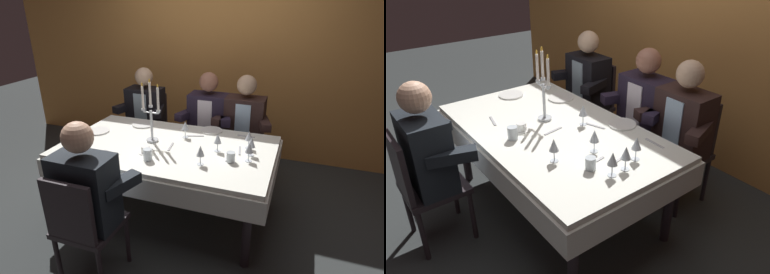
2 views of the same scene
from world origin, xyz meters
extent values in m
plane|color=#2F3434|center=(0.00, 0.00, 0.00)|extent=(12.00, 12.00, 0.00)
cube|color=#D28A43|center=(0.00, 1.66, 1.35)|extent=(6.00, 0.12, 2.70)
cube|color=white|center=(0.00, 0.00, 0.72)|extent=(1.90, 1.10, 0.04)
cube|color=white|center=(0.00, 0.00, 0.61)|extent=(1.94, 1.14, 0.18)
cylinder|color=#292126|center=(-0.83, -0.43, 0.35)|extent=(0.07, 0.07, 0.70)
cylinder|color=#292126|center=(0.83, -0.43, 0.35)|extent=(0.07, 0.07, 0.70)
cylinder|color=#292126|center=(-0.83, 0.43, 0.35)|extent=(0.07, 0.07, 0.70)
cylinder|color=#292126|center=(0.83, 0.43, 0.35)|extent=(0.07, 0.07, 0.70)
cylinder|color=silver|center=(-0.17, 0.04, 0.75)|extent=(0.11, 0.11, 0.02)
cylinder|color=silver|center=(-0.17, 0.04, 0.90)|extent=(0.02, 0.02, 0.28)
cylinder|color=silver|center=(-0.17, 0.04, 1.08)|extent=(0.04, 0.04, 0.02)
cylinder|color=white|center=(-0.17, 0.04, 1.19)|extent=(0.02, 0.02, 0.20)
ellipsoid|color=yellow|center=(-0.17, 0.04, 1.31)|extent=(0.02, 0.02, 0.03)
cylinder|color=silver|center=(-0.13, 0.04, 1.02)|extent=(0.08, 0.01, 0.01)
cylinder|color=silver|center=(-0.10, 0.04, 1.04)|extent=(0.04, 0.04, 0.02)
cylinder|color=white|center=(-0.10, 0.04, 1.15)|extent=(0.02, 0.02, 0.20)
ellipsoid|color=yellow|center=(-0.10, 0.04, 1.27)|extent=(0.02, 0.02, 0.03)
cylinder|color=silver|center=(-0.21, 0.04, 1.02)|extent=(0.08, 0.01, 0.01)
cylinder|color=silver|center=(-0.25, 0.04, 1.04)|extent=(0.04, 0.04, 0.02)
cylinder|color=white|center=(-0.25, 0.04, 1.15)|extent=(0.02, 0.02, 0.20)
ellipsoid|color=yellow|center=(-0.25, 0.04, 1.27)|extent=(0.02, 0.02, 0.03)
cylinder|color=white|center=(-0.79, 0.06, 0.75)|extent=(0.22, 0.22, 0.01)
cylinder|color=white|center=(-0.45, 0.39, 0.75)|extent=(0.23, 0.23, 0.01)
cylinder|color=white|center=(0.28, 0.46, 0.75)|extent=(0.22, 0.22, 0.01)
cylinder|color=silver|center=(0.46, 0.03, 0.74)|extent=(0.06, 0.06, 0.00)
cylinder|color=silver|center=(0.46, 0.03, 0.78)|extent=(0.01, 0.01, 0.07)
cone|color=silver|center=(0.46, 0.03, 0.86)|extent=(0.07, 0.07, 0.08)
cylinder|color=maroon|center=(0.46, 0.03, 0.84)|extent=(0.04, 0.04, 0.03)
cylinder|color=silver|center=(0.75, -0.07, 0.74)|extent=(0.06, 0.06, 0.00)
cylinder|color=silver|center=(0.75, -0.07, 0.78)|extent=(0.01, 0.01, 0.07)
cone|color=silver|center=(0.75, -0.07, 0.86)|extent=(0.07, 0.07, 0.08)
cylinder|color=#E0D172|center=(0.75, -0.07, 0.84)|extent=(0.04, 0.04, 0.03)
cylinder|color=silver|center=(0.40, -0.26, 0.74)|extent=(0.06, 0.06, 0.00)
cylinder|color=silver|center=(0.40, -0.26, 0.78)|extent=(0.01, 0.01, 0.07)
cone|color=silver|center=(0.40, -0.26, 0.86)|extent=(0.07, 0.07, 0.08)
cylinder|color=#E0D172|center=(0.40, -0.26, 0.84)|extent=(0.04, 0.04, 0.03)
cylinder|color=silver|center=(0.09, 0.22, 0.74)|extent=(0.06, 0.06, 0.00)
cylinder|color=silver|center=(0.09, 0.22, 0.78)|extent=(0.01, 0.01, 0.07)
cone|color=silver|center=(0.09, 0.22, 0.86)|extent=(0.07, 0.07, 0.08)
cylinder|color=maroon|center=(0.09, 0.22, 0.84)|extent=(0.04, 0.04, 0.03)
cylinder|color=silver|center=(0.75, 0.04, 0.74)|extent=(0.06, 0.06, 0.00)
cylinder|color=silver|center=(0.75, 0.04, 0.78)|extent=(0.01, 0.01, 0.07)
cone|color=silver|center=(0.75, 0.04, 0.86)|extent=(0.07, 0.07, 0.08)
cylinder|color=#E0D172|center=(0.75, 0.04, 0.84)|extent=(0.04, 0.04, 0.03)
cylinder|color=silver|center=(0.70, 0.18, 0.74)|extent=(0.06, 0.06, 0.00)
cylinder|color=silver|center=(0.70, 0.18, 0.78)|extent=(0.01, 0.01, 0.07)
cone|color=silver|center=(0.70, 0.18, 0.86)|extent=(0.07, 0.07, 0.08)
cylinder|color=maroon|center=(0.70, 0.18, 0.84)|extent=(0.04, 0.04, 0.03)
cylinder|color=silver|center=(-0.03, -0.32, 0.79)|extent=(0.07, 0.07, 0.10)
cylinder|color=silver|center=(0.61, -0.13, 0.78)|extent=(0.07, 0.07, 0.09)
cylinder|color=white|center=(-0.12, -0.21, 0.74)|extent=(0.12, 0.12, 0.01)
cylinder|color=white|center=(-0.12, -0.21, 0.77)|extent=(0.08, 0.08, 0.05)
torus|color=white|center=(-0.07, -0.21, 0.78)|extent=(0.04, 0.01, 0.04)
cube|color=#B7B7BC|center=(-0.39, -0.31, 0.74)|extent=(0.17, 0.05, 0.01)
cube|color=#B7B7BC|center=(0.63, 0.44, 0.74)|extent=(0.17, 0.02, 0.01)
cube|color=#B7B7BC|center=(0.57, -0.06, 0.74)|extent=(0.04, 0.17, 0.01)
cube|color=#B7B7BC|center=(0.17, 0.28, 0.74)|extent=(0.17, 0.07, 0.01)
cube|color=#B7B7BC|center=(0.64, 0.10, 0.74)|extent=(0.05, 0.17, 0.01)
cube|color=#B7B7BC|center=(0.04, -0.03, 0.74)|extent=(0.04, 0.17, 0.01)
cylinder|color=#292126|center=(-0.85, 0.70, 0.21)|extent=(0.04, 0.04, 0.42)
cylinder|color=#292126|center=(-0.49, 0.70, 0.21)|extent=(0.04, 0.04, 0.42)
cylinder|color=#292126|center=(-0.85, 1.06, 0.21)|extent=(0.04, 0.04, 0.42)
cylinder|color=#292126|center=(-0.49, 1.06, 0.21)|extent=(0.04, 0.04, 0.42)
cube|color=#292126|center=(-0.67, 0.88, 0.44)|extent=(0.42, 0.42, 0.04)
cube|color=#292126|center=(-0.67, 1.07, 0.68)|extent=(0.38, 0.04, 0.44)
cube|color=black|center=(-0.67, 0.88, 0.73)|extent=(0.42, 0.26, 0.54)
cube|color=#8AA0B0|center=(-0.67, 0.75, 0.76)|extent=(0.16, 0.01, 0.40)
sphere|color=#D6AD8A|center=(-0.67, 0.88, 1.14)|extent=(0.21, 0.21, 0.21)
cube|color=black|center=(-0.89, 0.78, 0.77)|extent=(0.19, 0.34, 0.08)
cube|color=black|center=(-0.45, 0.78, 0.77)|extent=(0.19, 0.34, 0.08)
cylinder|color=#292126|center=(-0.06, -0.70, 0.21)|extent=(0.04, 0.04, 0.42)
cylinder|color=#292126|center=(-0.42, -0.70, 0.21)|extent=(0.04, 0.04, 0.42)
cylinder|color=#292126|center=(-0.06, -1.06, 0.21)|extent=(0.04, 0.04, 0.42)
cylinder|color=#292126|center=(-0.42, -1.06, 0.21)|extent=(0.04, 0.04, 0.42)
cube|color=#292126|center=(-0.24, -0.88, 0.44)|extent=(0.42, 0.42, 0.04)
cube|color=#292126|center=(-0.24, -1.07, 0.68)|extent=(0.38, 0.04, 0.44)
cube|color=black|center=(-0.24, -0.88, 0.73)|extent=(0.42, 0.26, 0.54)
cube|color=silver|center=(-0.24, -0.75, 0.76)|extent=(0.16, 0.01, 0.40)
sphere|color=tan|center=(-0.24, -0.88, 1.14)|extent=(0.21, 0.21, 0.21)
cube|color=black|center=(-0.02, -0.78, 0.77)|extent=(0.19, 0.34, 0.08)
cube|color=black|center=(-0.46, -0.78, 0.77)|extent=(0.19, 0.34, 0.08)
cylinder|color=#292126|center=(-0.07, 0.70, 0.21)|extent=(0.04, 0.04, 0.42)
cylinder|color=#292126|center=(0.29, 0.70, 0.21)|extent=(0.04, 0.04, 0.42)
cylinder|color=#292126|center=(-0.07, 1.06, 0.21)|extent=(0.04, 0.04, 0.42)
cylinder|color=#292126|center=(0.29, 1.06, 0.21)|extent=(0.04, 0.04, 0.42)
cube|color=#292126|center=(0.11, 0.88, 0.44)|extent=(0.42, 0.42, 0.04)
cube|color=#292126|center=(0.11, 1.07, 0.68)|extent=(0.38, 0.04, 0.44)
cube|color=black|center=(0.11, 0.88, 0.73)|extent=(0.42, 0.26, 0.54)
cube|color=white|center=(0.11, 0.75, 0.76)|extent=(0.16, 0.01, 0.40)
sphere|color=#9D634D|center=(0.11, 0.88, 1.14)|extent=(0.21, 0.21, 0.21)
cube|color=black|center=(-0.11, 0.78, 0.77)|extent=(0.19, 0.34, 0.08)
cube|color=black|center=(0.33, 0.78, 0.77)|extent=(0.19, 0.34, 0.08)
cylinder|color=#292126|center=(0.35, 0.70, 0.21)|extent=(0.04, 0.04, 0.42)
cylinder|color=#292126|center=(0.71, 0.70, 0.21)|extent=(0.04, 0.04, 0.42)
cylinder|color=#292126|center=(0.35, 1.06, 0.21)|extent=(0.04, 0.04, 0.42)
cylinder|color=#292126|center=(0.71, 1.06, 0.21)|extent=(0.04, 0.04, 0.42)
cube|color=#292126|center=(0.53, 0.88, 0.44)|extent=(0.42, 0.42, 0.04)
cube|color=#292126|center=(0.53, 1.07, 0.68)|extent=(0.38, 0.04, 0.44)
cube|color=#301F1D|center=(0.53, 0.88, 0.73)|extent=(0.42, 0.26, 0.54)
cube|color=#AECEEE|center=(0.53, 0.75, 0.76)|extent=(0.16, 0.01, 0.40)
sphere|color=#D5AA87|center=(0.53, 0.88, 1.14)|extent=(0.21, 0.21, 0.21)
cube|color=#301F1D|center=(0.31, 0.78, 0.77)|extent=(0.19, 0.34, 0.08)
cube|color=#301F1D|center=(0.75, 0.78, 0.77)|extent=(0.19, 0.34, 0.08)
camera|label=1|loc=(1.10, -2.42, 1.94)|focal=30.02mm
camera|label=2|loc=(2.12, -1.38, 2.02)|focal=34.74mm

